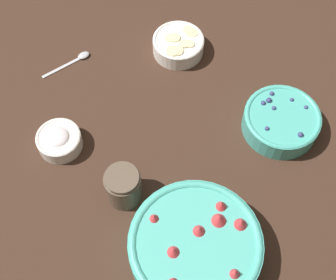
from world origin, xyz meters
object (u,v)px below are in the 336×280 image
(bowl_bananas, at_px, (178,44))
(jar_chocolate, at_px, (123,187))
(bowl_strawberries, at_px, (195,246))
(bowl_blueberries, at_px, (281,120))
(bowl_cream, at_px, (59,140))

(bowl_bananas, distance_m, jar_chocolate, 0.43)
(bowl_strawberries, xyz_separation_m, bowl_blueberries, (-0.03, 0.37, -0.01))
(bowl_cream, bearing_deg, bowl_bananas, 85.72)
(bowl_bananas, bearing_deg, jar_chocolate, -66.73)
(bowl_blueberries, distance_m, jar_chocolate, 0.40)
(bowl_cream, relative_size, jar_chocolate, 1.14)
(bowl_blueberries, relative_size, bowl_cream, 1.73)
(jar_chocolate, bearing_deg, bowl_cream, -178.85)
(bowl_bananas, height_order, bowl_cream, bowl_cream)
(bowl_strawberries, xyz_separation_m, jar_chocolate, (-0.20, 0.00, -0.00))
(bowl_cream, bearing_deg, bowl_strawberries, 0.07)
(bowl_bananas, height_order, jar_chocolate, jar_chocolate)
(bowl_cream, xyz_separation_m, jar_chocolate, (0.20, 0.00, 0.02))
(bowl_blueberries, xyz_separation_m, jar_chocolate, (-0.17, -0.36, 0.01))
(bowl_strawberries, distance_m, jar_chocolate, 0.20)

